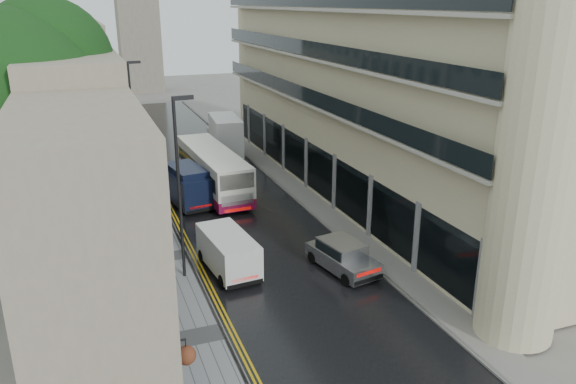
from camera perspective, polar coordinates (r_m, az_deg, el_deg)
road at (r=40.55m, az=-6.15°, el=-0.76°), size 9.00×85.00×0.02m
left_sidewalk at (r=39.62m, az=-14.36°, el=-1.67°), size 2.70×85.00×0.12m
right_sidewalk at (r=42.09m, az=0.98°, el=0.16°), size 1.80×85.00×0.12m
old_shop_row at (r=40.31m, az=-20.58°, el=6.86°), size 4.50×56.00×12.00m
modern_block at (r=41.12m, az=8.27°, el=9.50°), size 8.00×40.00×14.00m
tree_near at (r=30.50m, az=-26.20°, el=4.41°), size 10.56×10.56×13.89m
tree_far at (r=43.33m, az=-24.32°, el=7.47°), size 9.24×9.24×12.46m
cream_bus at (r=38.83m, az=-8.02°, el=0.72°), size 3.21×11.62×3.14m
white_lorry at (r=48.84m, az=-7.36°, el=5.02°), size 2.96×7.73×3.96m
silver_hatchback at (r=28.27m, az=6.00°, el=-7.96°), size 2.70×4.66×1.64m
white_van at (r=27.99m, az=-6.72°, el=-7.73°), size 2.46×4.86×2.12m
navy_van at (r=37.77m, az=-10.80°, el=-0.20°), size 3.08×5.84×2.83m
pedestrian at (r=34.58m, az=-14.44°, el=-3.20°), size 0.63×0.46×1.59m
lamp_post_near at (r=27.95m, az=-11.00°, el=0.08°), size 1.05×0.34×9.19m
lamp_post_far at (r=45.71m, az=-15.48°, el=6.95°), size 1.04×0.34×9.07m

